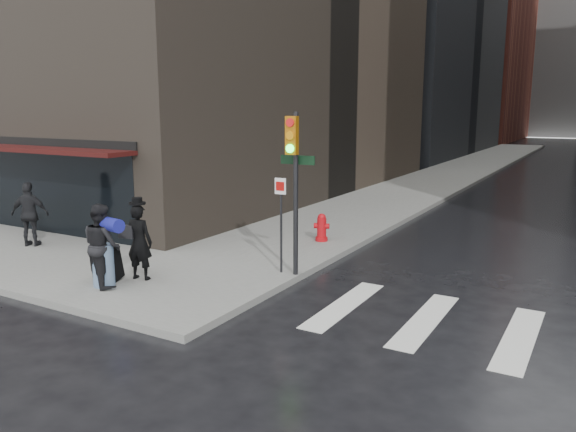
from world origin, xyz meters
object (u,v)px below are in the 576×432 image
man_overcoat (133,245)px  traffic_light (293,172)px  man_jeans (102,245)px  man_greycoat (30,214)px  fire_hydrant (322,229)px

man_overcoat → traffic_light: 3.75m
man_jeans → man_greycoat: man_jeans is taller
man_greycoat → fire_hydrant: (6.48, 4.37, -0.52)m
man_overcoat → man_greycoat: (-4.58, 0.84, 0.10)m
fire_hydrant → man_overcoat: bearing=-110.0°
traffic_light → fire_hydrant: 3.88m
man_jeans → man_greycoat: bearing=1.8°
man_overcoat → man_greycoat: bearing=-22.2°
man_greycoat → traffic_light: 7.60m
man_overcoat → fire_hydrant: (1.89, 5.21, -0.41)m
man_jeans → man_greycoat: size_ratio=1.01×
man_overcoat → man_jeans: bearing=57.9°
man_jeans → traffic_light: size_ratio=0.49×
traffic_light → fire_hydrant: (-0.90, 3.23, -1.95)m
man_overcoat → fire_hydrant: man_overcoat is taller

